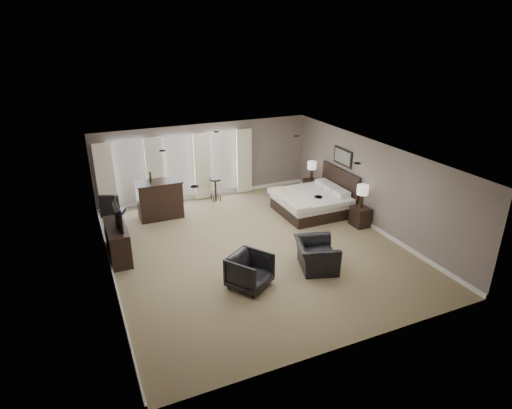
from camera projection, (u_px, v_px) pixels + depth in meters
name	position (u px, v px, depth m)	size (l,w,h in m)	color
room	(255.00, 204.00, 11.16)	(7.60, 8.60, 2.64)	#807251
window_bay	(179.00, 168.00, 14.30)	(5.25, 0.20, 2.30)	silver
bed	(310.00, 193.00, 13.62)	(2.13, 2.03, 1.35)	silver
nightstand_near	(360.00, 217.00, 12.87)	(0.45, 0.55, 0.60)	black
nightstand_far	(311.00, 187.00, 15.33)	(0.41, 0.50, 0.55)	black
lamp_near	(362.00, 196.00, 12.62)	(0.34, 0.34, 0.70)	beige
lamp_far	(312.00, 171.00, 15.10)	(0.32, 0.32, 0.67)	beige
wall_art	(343.00, 157.00, 13.63)	(0.04, 0.96, 0.56)	slate
dresser	(118.00, 242.00, 11.04)	(0.49, 1.53, 0.89)	black
tv	(115.00, 224.00, 10.84)	(1.06, 0.61, 0.14)	black
armchair_near	(316.00, 251.00, 10.53)	(1.11, 0.72, 0.97)	black
armchair_far	(250.00, 270.00, 9.76)	(0.86, 0.81, 0.89)	black
bar_counter	(160.00, 199.00, 13.32)	(1.39, 0.72, 1.21)	black
bar_stool_left	(173.00, 204.00, 13.57)	(0.36, 0.36, 0.75)	black
bar_stool_right	(216.00, 190.00, 14.66)	(0.39, 0.39, 0.83)	black
desk_chair	(114.00, 211.00, 12.44)	(0.62, 0.62, 1.23)	black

